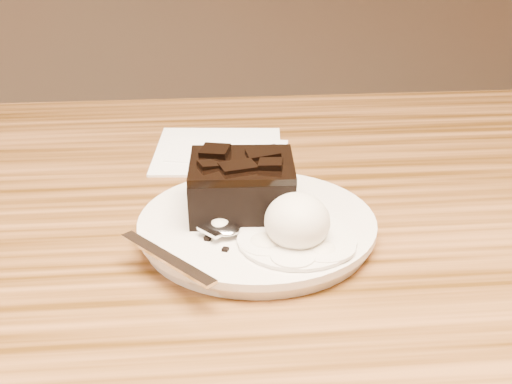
{
  "coord_description": "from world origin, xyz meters",
  "views": [
    {
      "loc": [
        0.05,
        -0.56,
        1.05
      ],
      "look_at": [
        0.1,
        -0.01,
        0.79
      ],
      "focal_mm": 47.55,
      "sensor_mm": 36.0,
      "label": 1
    }
  ],
  "objects": [
    {
      "name": "napkin",
      "position": [
        0.07,
        0.19,
        0.75
      ],
      "size": [
        0.16,
        0.16,
        0.01
      ],
      "primitive_type": "cube",
      "rotation": [
        0.0,
        0.0,
        -0.09
      ],
      "color": "white",
      "rests_on": "dining_table"
    },
    {
      "name": "crumb_c",
      "position": [
        0.11,
        -0.02,
        0.77
      ],
      "size": [
        0.0,
        0.01,
        0.0
      ],
      "primitive_type": "cube",
      "rotation": [
        0.0,
        0.0,
        1.51
      ],
      "color": "black",
      "rests_on": "plate"
    },
    {
      "name": "melt_puddle",
      "position": [
        0.13,
        -0.06,
        0.77
      ],
      "size": [
        0.1,
        0.1,
        0.0
      ],
      "primitive_type": "cylinder",
      "color": "white",
      "rests_on": "plate"
    },
    {
      "name": "plate",
      "position": [
        0.1,
        -0.02,
        0.76
      ],
      "size": [
        0.21,
        0.21,
        0.02
      ],
      "primitive_type": "cylinder",
      "color": "silver",
      "rests_on": "dining_table"
    },
    {
      "name": "crumb_a",
      "position": [
        0.05,
        -0.05,
        0.77
      ],
      "size": [
        0.01,
        0.01,
        0.0
      ],
      "primitive_type": "cube",
      "rotation": [
        0.0,
        0.0,
        1.17
      ],
      "color": "black",
      "rests_on": "plate"
    },
    {
      "name": "crumb_b",
      "position": [
        0.06,
        -0.07,
        0.77
      ],
      "size": [
        0.01,
        0.01,
        0.0
      ],
      "primitive_type": "cube",
      "rotation": [
        0.0,
        0.0,
        1.13
      ],
      "color": "black",
      "rests_on": "plate"
    },
    {
      "name": "brownie",
      "position": [
        0.08,
        -0.0,
        0.79
      ],
      "size": [
        0.1,
        0.09,
        0.04
      ],
      "primitive_type": "cube",
      "rotation": [
        0.0,
        0.0,
        -0.06
      ],
      "color": "black",
      "rests_on": "plate"
    },
    {
      "name": "ice_cream_scoop",
      "position": [
        0.13,
        -0.06,
        0.79
      ],
      "size": [
        0.06,
        0.06,
        0.05
      ],
      "primitive_type": "ellipsoid",
      "color": "beige",
      "rests_on": "plate"
    },
    {
      "name": "spoon",
      "position": [
        0.06,
        -0.04,
        0.77
      ],
      "size": [
        0.13,
        0.14,
        0.01
      ],
      "primitive_type": null,
      "rotation": [
        0.0,
        0.0,
        0.7
      ],
      "color": "silver",
      "rests_on": "plate"
    }
  ]
}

